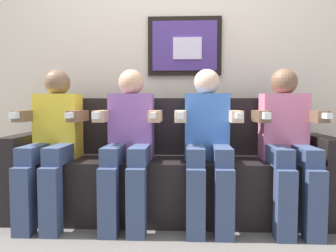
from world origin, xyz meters
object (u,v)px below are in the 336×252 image
Objects in this scene: person_right_center at (208,139)px; person_rightmost at (288,140)px; couch at (169,175)px; person_leftmost at (52,139)px; person_left_center at (129,139)px.

person_rightmost is (0.56, 0.00, 0.00)m from person_right_center.
couch is 2.14× the size of person_right_center.
couch is 0.90m from person_leftmost.
person_right_center is (0.56, 0.00, 0.00)m from person_left_center.
person_leftmost is 1.67m from person_rightmost.
person_right_center reaches higher than couch.
person_leftmost is 0.56m from person_left_center.
person_rightmost is at bearing -11.40° from couch.
person_right_center is at bearing 0.00° from person_leftmost.
person_right_center is 0.56m from person_rightmost.
couch is 0.90m from person_rightmost.
person_left_center is (0.56, 0.00, 0.00)m from person_leftmost.
person_right_center is (1.12, 0.00, 0.00)m from person_leftmost.
couch is 2.14× the size of person_leftmost.
couch is at bearing 31.16° from person_left_center.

